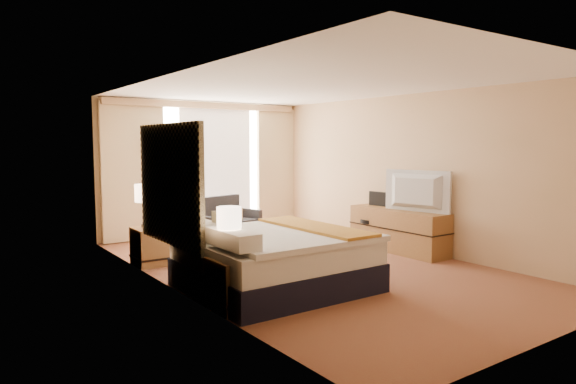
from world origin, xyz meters
TOP-DOWN VIEW (x-y plane):
  - floor at (0.00, 0.00)m, footprint 4.20×7.00m
  - ceiling at (0.00, 0.00)m, footprint 4.20×7.00m
  - wall_back at (0.00, 3.50)m, footprint 4.20×0.02m
  - wall_front at (0.00, -3.50)m, footprint 4.20×0.02m
  - wall_left at (-2.10, 0.00)m, footprint 0.02×7.00m
  - wall_right at (2.10, 0.00)m, footprint 0.02×7.00m
  - headboard at (-2.06, 0.20)m, footprint 0.06×1.85m
  - nightstand_left at (-1.87, -1.05)m, footprint 0.45×0.52m
  - nightstand_right at (-1.87, 1.45)m, footprint 0.45×0.52m
  - media_dresser at (1.83, 0.00)m, footprint 0.50×1.80m
  - window at (0.25, 3.47)m, footprint 2.30×0.02m
  - curtains at (-0.00, 3.39)m, footprint 4.12×0.19m
  - bed at (-1.06, -0.65)m, footprint 2.05×1.88m
  - loveseat at (-0.11, 2.49)m, footprint 1.43×1.00m
  - floor_lamp at (-1.15, 3.30)m, footprint 0.25×0.25m
  - desk_chair at (1.80, 0.54)m, footprint 0.46×0.46m
  - lamp_left at (-1.90, -1.02)m, footprint 0.27×0.27m
  - lamp_right at (-1.90, 1.52)m, footprint 0.30×0.30m
  - tissue_box at (-1.81, -0.99)m, footprint 0.11×0.11m
  - telephone at (-1.77, 1.54)m, footprint 0.18×0.14m
  - television at (1.78, -0.35)m, footprint 0.36×1.15m

SIDE VIEW (x-z plane):
  - floor at x=0.00m, z-range -0.01..0.01m
  - loveseat at x=-0.11m, z-range -0.14..0.67m
  - nightstand_left at x=-1.87m, z-range 0.00..0.55m
  - nightstand_right at x=-1.87m, z-range 0.00..0.55m
  - media_dresser at x=1.83m, z-range 0.00..0.70m
  - bed at x=-1.06m, z-range -0.13..0.86m
  - desk_chair at x=1.80m, z-range -0.05..0.89m
  - telephone at x=-1.77m, z-range 0.55..0.62m
  - tissue_box at x=-1.81m, z-range 0.55..0.65m
  - lamp_left at x=-1.90m, z-range 0.70..1.27m
  - television at x=1.78m, z-range 0.70..1.36m
  - lamp_right at x=-1.90m, z-range 0.73..1.37m
  - headboard at x=-2.06m, z-range 0.53..2.03m
  - wall_back at x=0.00m, z-range 0.00..2.60m
  - wall_front at x=0.00m, z-range 0.00..2.60m
  - wall_left at x=-2.10m, z-range 0.00..2.60m
  - wall_right at x=2.10m, z-range 0.00..2.60m
  - window at x=0.25m, z-range 0.17..2.47m
  - floor_lamp at x=-1.15m, z-range 0.40..2.35m
  - curtains at x=0.00m, z-range 0.13..2.69m
  - ceiling at x=0.00m, z-range 2.59..2.61m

